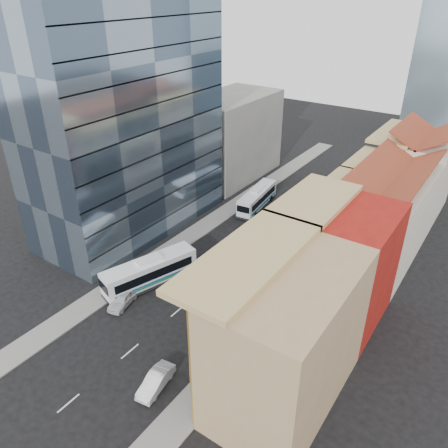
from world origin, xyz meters
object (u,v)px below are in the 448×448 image
Objects in this scene: sedan_left at (123,299)px; shophouse_tan at (288,339)px; bus_left_near at (150,271)px; sedan_right at (156,381)px; bus_left_far at (257,198)px; bus_right at (243,279)px; office_tower at (124,120)px.

shophouse_tan is at bearing -14.70° from sedan_left.
bus_left_near is 2.62× the size of sedan_right.
bus_right is at bearing -70.21° from bus_left_far.
office_tower is at bearing -171.11° from bus_right.
sedan_left is at bearing -72.25° from bus_left_near.
shophouse_tan is 20.21m from sedan_left.
shophouse_tan is 35.19m from office_tower.
office_tower reaches higher than shophouse_tan.
shophouse_tan is 3.32× the size of sedan_left.
bus_left_near is at bearing 166.13° from shophouse_tan.
shophouse_tan reaches higher than sedan_right.
shophouse_tan is 3.31× the size of sedan_right.
sedan_right is at bearing -65.92° from bus_right.
bus_left_near is 2.63× the size of sedan_left.
bus_left_far is 2.34× the size of sedan_right.
sedan_right is (10.34, -6.16, -0.02)m from sedan_left.
office_tower is 32.68m from sedan_right.
sedan_right is at bearing -43.98° from sedan_left.
bus_left_far reaches higher than bus_right.
bus_left_far is 35.61m from sedan_right.
office_tower reaches higher than bus_left_near.
bus_right is (-10.25, 9.91, -4.48)m from shophouse_tan.
bus_right is 15.62m from sedan_right.
bus_right is (9.25, 5.09, -0.26)m from bus_left_near.
sedan_left is (0.00, -4.31, -1.06)m from bus_left_near.
office_tower is at bearing 117.23° from sedan_left.
shophouse_tan is at bearing 3.88° from bus_left_near.
sedan_right is at bearing -79.87° from bus_left_far.
bus_left_near is at bearing 125.64° from sedan_right.
office_tower is 25.08m from bus_right.
bus_left_far is 1.05× the size of bus_right.
shophouse_tan is at bearing -24.30° from office_tower.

